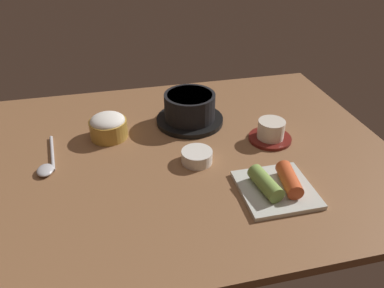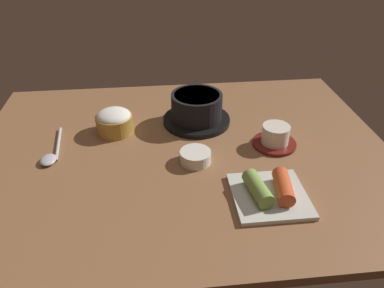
# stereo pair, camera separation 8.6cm
# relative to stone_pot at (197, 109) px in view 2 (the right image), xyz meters

# --- Properties ---
(dining_table) EXTENTS (1.00, 0.76, 0.02)m
(dining_table) POSITION_rel_stone_pot_xyz_m (-0.05, -0.13, -0.05)
(dining_table) COLOR brown
(dining_table) RESTS_ON ground
(stone_pot) EXTENTS (0.18, 0.18, 0.08)m
(stone_pot) POSITION_rel_stone_pot_xyz_m (0.00, 0.00, 0.00)
(stone_pot) COLOR black
(stone_pot) RESTS_ON dining_table
(rice_bowl) EXTENTS (0.09, 0.09, 0.06)m
(rice_bowl) POSITION_rel_stone_pot_xyz_m (-0.21, -0.03, -0.01)
(rice_bowl) COLOR #B78C38
(rice_bowl) RESTS_ON dining_table
(tea_cup_with_saucer) EXTENTS (0.11, 0.11, 0.05)m
(tea_cup_with_saucer) POSITION_rel_stone_pot_xyz_m (0.18, -0.14, -0.02)
(tea_cup_with_saucer) COLOR maroon
(tea_cup_with_saucer) RESTS_ON dining_table
(banchan_cup_center) EXTENTS (0.07, 0.07, 0.03)m
(banchan_cup_center) POSITION_rel_stone_pot_xyz_m (-0.02, -0.18, -0.02)
(banchan_cup_center) COLOR white
(banchan_cup_center) RESTS_ON dining_table
(kimchi_plate) EXTENTS (0.15, 0.15, 0.04)m
(kimchi_plate) POSITION_rel_stone_pot_xyz_m (0.11, -0.32, -0.02)
(kimchi_plate) COLOR silver
(kimchi_plate) RESTS_ON dining_table
(spoon) EXTENTS (0.04, 0.17, 0.01)m
(spoon) POSITION_rel_stone_pot_xyz_m (-0.36, -0.13, -0.03)
(spoon) COLOR #B7B7BC
(spoon) RESTS_ON dining_table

